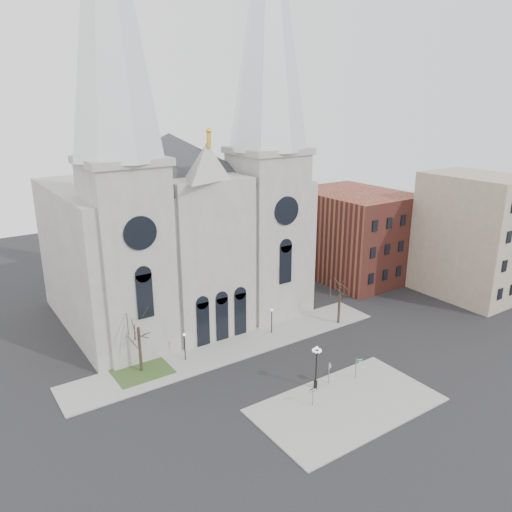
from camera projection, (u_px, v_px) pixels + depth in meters
ground at (290, 391)px, 50.37m from camera, size 160.00×160.00×0.00m
sidewalk_near at (347, 405)px, 48.01m from camera, size 18.00×10.00×0.14m
sidewalk_far at (233, 348)px, 59.02m from camera, size 40.00×6.00×0.14m
grass_patch at (142, 371)px, 53.91m from camera, size 6.00×5.00×0.18m
cathedral at (182, 179)px, 62.81m from camera, size 33.00×26.66×54.00m
bg_building_brick at (353, 234)px, 81.67m from camera, size 14.00×18.00×14.00m
bg_building_tan at (472, 236)px, 72.73m from camera, size 10.00×14.00×18.00m
tree_left at (138, 325)px, 52.25m from camera, size 3.20×3.20×7.50m
tree_right at (340, 292)px, 64.15m from camera, size 3.20×3.20×6.00m
ped_lamp_left at (185, 342)px, 55.52m from camera, size 0.32×0.32×3.26m
ped_lamp_right at (272, 317)px, 61.95m from camera, size 0.32×0.32×3.26m
stop_sign at (329, 368)px, 50.97m from camera, size 0.85×0.27×2.43m
globe_lamp at (316, 362)px, 49.91m from camera, size 1.13×1.13×4.65m
one_way_sign at (313, 393)px, 47.42m from camera, size 0.85×0.08×1.94m
street_name_sign at (357, 367)px, 51.92m from camera, size 0.74×0.29×2.41m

